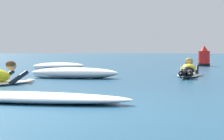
# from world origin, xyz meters

# --- Properties ---
(ground_plane) EXTENTS (120.00, 120.00, 0.00)m
(ground_plane) POSITION_xyz_m (0.00, 10.00, 0.00)
(ground_plane) COLOR navy
(surfer_far) EXTENTS (0.98, 2.56, 0.53)m
(surfer_far) POSITION_xyz_m (3.03, 6.17, 0.14)
(surfer_far) COLOR white
(surfer_far) RESTS_ON ground
(whitewater_front) EXTENTS (2.36, 1.17, 0.27)m
(whitewater_front) POSITION_xyz_m (0.04, 5.38, 0.13)
(whitewater_front) COLOR white
(whitewater_front) RESTS_ON ground
(whitewater_mid_left) EXTENTS (3.22, 1.24, 0.15)m
(whitewater_mid_left) POSITION_xyz_m (-0.19, 0.55, 0.07)
(whitewater_mid_left) COLOR white
(whitewater_mid_left) RESTS_ON ground
(whitewater_mid_right) EXTENTS (2.10, 1.65, 0.26)m
(whitewater_mid_right) POSITION_xyz_m (-1.01, 9.91, 0.12)
(whitewater_mid_right) COLOR white
(whitewater_mid_right) RESTS_ON ground
(channel_marker_buoy) EXTENTS (0.51, 0.51, 0.90)m
(channel_marker_buoy) POSITION_xyz_m (4.82, 13.01, 0.35)
(channel_marker_buoy) COLOR red
(channel_marker_buoy) RESTS_ON ground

